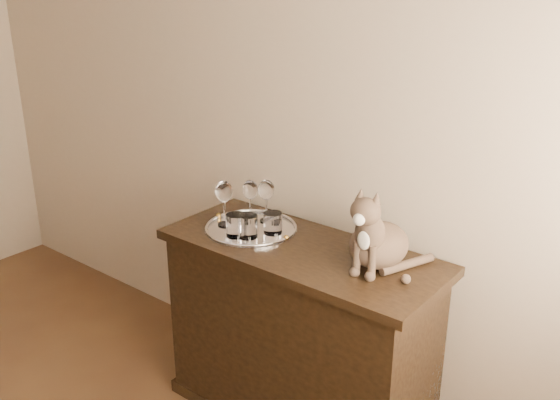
% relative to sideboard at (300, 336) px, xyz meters
% --- Properties ---
extents(wall_back, '(4.00, 0.10, 2.70)m').
position_rel_sideboard_xyz_m(wall_back, '(-0.60, 0.31, 0.93)').
color(wall_back, '#C2AA91').
rests_on(wall_back, ground).
extents(sideboard, '(1.20, 0.50, 0.85)m').
position_rel_sideboard_xyz_m(sideboard, '(0.00, 0.00, 0.00)').
color(sideboard, black).
rests_on(sideboard, ground).
extents(tray, '(0.40, 0.40, 0.01)m').
position_rel_sideboard_xyz_m(tray, '(-0.27, 0.01, 0.43)').
color(tray, silver).
rests_on(tray, sideboard).
extents(wine_glass_a, '(0.07, 0.07, 0.18)m').
position_rel_sideboard_xyz_m(wine_glass_a, '(-0.34, 0.08, 0.53)').
color(wine_glass_a, white).
rests_on(wine_glass_a, tray).
extents(wine_glass_b, '(0.07, 0.07, 0.19)m').
position_rel_sideboard_xyz_m(wine_glass_b, '(-0.28, 0.11, 0.53)').
color(wine_glass_b, silver).
rests_on(wine_glass_b, tray).
extents(wine_glass_c, '(0.08, 0.08, 0.21)m').
position_rel_sideboard_xyz_m(wine_glass_c, '(-0.39, -0.04, 0.54)').
color(wine_glass_c, white).
rests_on(wine_glass_c, tray).
extents(tumbler_a, '(0.09, 0.09, 0.10)m').
position_rel_sideboard_xyz_m(tumbler_a, '(-0.23, -0.07, 0.48)').
color(tumbler_a, silver).
rests_on(tumbler_a, tray).
extents(tumbler_b, '(0.09, 0.09, 0.10)m').
position_rel_sideboard_xyz_m(tumbler_b, '(-0.27, -0.09, 0.48)').
color(tumbler_b, silver).
rests_on(tumbler_b, tray).
extents(tumbler_c, '(0.08, 0.08, 0.09)m').
position_rel_sideboard_xyz_m(tumbler_c, '(-0.17, 0.03, 0.48)').
color(tumbler_c, white).
rests_on(tumbler_c, tray).
extents(cat, '(0.36, 0.34, 0.34)m').
position_rel_sideboard_xyz_m(cat, '(0.33, 0.06, 0.59)').
color(cat, brown).
rests_on(cat, sideboard).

